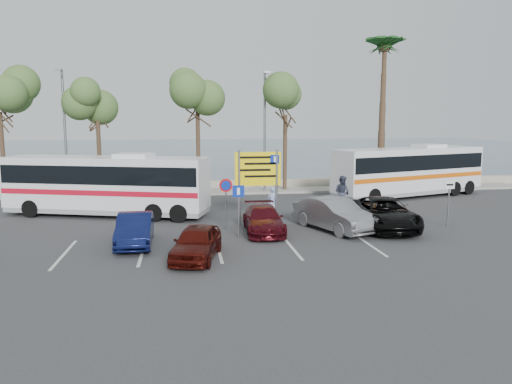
{
  "coord_description": "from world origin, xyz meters",
  "views": [
    {
      "loc": [
        -2.44,
        -20.05,
        5.04
      ],
      "look_at": [
        0.88,
        3.0,
        1.62
      ],
      "focal_mm": 35.0,
      "sensor_mm": 36.0,
      "label": 1
    }
  ],
  "objects": [
    {
      "name": "car_maroon",
      "position": [
        1.0,
        1.5,
        0.59
      ],
      "size": [
        1.82,
        4.12,
        1.18
      ],
      "primitive_type": "imported",
      "rotation": [
        0.0,
        0.0,
        -0.04
      ],
      "color": "#4B0C14",
      "rests_on": "ground"
    },
    {
      "name": "tree_mid",
      "position": [
        -1.5,
        14.0,
        6.65
      ],
      "size": [
        3.2,
        3.2,
        8.0
      ],
      "color": "#382619",
      "rests_on": "kerb_strip"
    },
    {
      "name": "pedestrian_far",
      "position": [
        6.24,
        6.5,
        0.96
      ],
      "size": [
        1.11,
        1.17,
        1.91
      ],
      "primitive_type": "imported",
      "rotation": [
        0.0,
        0.0,
        2.13
      ],
      "color": "#353A4F",
      "rests_on": "ground"
    },
    {
      "name": "car_silver_b",
      "position": [
        4.25,
        1.5,
        0.75
      ],
      "size": [
        3.14,
        4.81,
        1.5
      ],
      "primitive_type": "imported",
      "rotation": [
        0.0,
        0.0,
        0.38
      ],
      "color": "gray",
      "rests_on": "ground"
    },
    {
      "name": "sign_taxi",
      "position": [
        9.8,
        1.49,
        1.42
      ],
      "size": [
        0.5,
        0.07,
        2.2
      ],
      "color": "slate",
      "rests_on": "ground"
    },
    {
      "name": "seawall",
      "position": [
        0.0,
        16.0,
        0.3
      ],
      "size": [
        48.0,
        0.8,
        0.6
      ],
      "primitive_type": "cube",
      "color": "tan",
      "rests_on": "ground"
    },
    {
      "name": "sea",
      "position": [
        0.0,
        60.0,
        0.01
      ],
      "size": [
        140.0,
        140.0,
        0.0
      ],
      "primitive_type": "plane",
      "color": "#455F6F",
      "rests_on": "ground"
    },
    {
      "name": "kerb_strip",
      "position": [
        0.0,
        14.0,
        0.07
      ],
      "size": [
        44.0,
        2.4,
        0.15
      ],
      "primitive_type": "cube",
      "color": "gray",
      "rests_on": "ground"
    },
    {
      "name": "tree_left",
      "position": [
        -8.0,
        14.0,
        6.0
      ],
      "size": [
        3.2,
        3.2,
        7.2
      ],
      "color": "#382619",
      "rests_on": "kerb_strip"
    },
    {
      "name": "coach_bus_right",
      "position": [
        11.99,
        10.36,
        1.58
      ],
      "size": [
        11.05,
        5.78,
        3.4
      ],
      "color": "silver",
      "rests_on": "ground"
    },
    {
      "name": "street_lamp_right",
      "position": [
        3.0,
        13.52,
        4.6
      ],
      "size": [
        0.45,
        1.15,
        8.01
      ],
      "color": "slate",
      "rests_on": "kerb_strip"
    },
    {
      "name": "street_lamp_left",
      "position": [
        -10.0,
        13.52,
        4.6
      ],
      "size": [
        0.45,
        1.15,
        8.01
      ],
      "color": "slate",
      "rests_on": "kerb_strip"
    },
    {
      "name": "lane_markings",
      "position": [
        -1.14,
        -1.0,
        0.0
      ],
      "size": [
        12.02,
        4.2,
        0.01
      ],
      "primitive_type": null,
      "color": "silver",
      "rests_on": "ground"
    },
    {
      "name": "sign_parking",
      "position": [
        -0.2,
        0.79,
        1.47
      ],
      "size": [
        0.5,
        0.07,
        2.25
      ],
      "color": "slate",
      "rests_on": "ground"
    },
    {
      "name": "car_red",
      "position": [
        -2.07,
        -2.36,
        0.62
      ],
      "size": [
        2.26,
        3.86,
        1.23
      ],
      "primitive_type": "imported",
      "rotation": [
        0.0,
        0.0,
        -0.23
      ],
      "color": "#470E0A",
      "rests_on": "ground"
    },
    {
      "name": "sign_no_stop",
      "position": [
        -0.6,
        2.38,
        1.58
      ],
      "size": [
        0.6,
        0.08,
        2.35
      ],
      "color": "slate",
      "rests_on": "ground"
    },
    {
      "name": "direction_sign",
      "position": [
        1.0,
        3.2,
        2.43
      ],
      "size": [
        2.2,
        0.12,
        3.6
      ],
      "color": "slate",
      "rests_on": "ground"
    },
    {
      "name": "car_blue",
      "position": [
        -4.47,
        0.04,
        0.64
      ],
      "size": [
        1.44,
        3.9,
        1.27
      ],
      "primitive_type": "imported",
      "rotation": [
        0.0,
        0.0,
        0.02
      ],
      "color": "#0F1646",
      "rests_on": "ground"
    },
    {
      "name": "tree_right",
      "position": [
        4.5,
        14.0,
        6.17
      ],
      "size": [
        3.2,
        3.2,
        7.4
      ],
      "color": "#382619",
      "rests_on": "kerb_strip"
    },
    {
      "name": "suv_black",
      "position": [
        6.65,
        1.5,
        0.71
      ],
      "size": [
        2.87,
        5.33,
        1.42
      ],
      "primitive_type": "imported",
      "rotation": [
        0.0,
        0.0,
        -0.1
      ],
      "color": "black",
      "rests_on": "ground"
    },
    {
      "name": "ground",
      "position": [
        0.0,
        0.0,
        0.0
      ],
      "size": [
        120.0,
        120.0,
        0.0
      ],
      "primitive_type": "plane",
      "color": "#343437",
      "rests_on": "ground"
    },
    {
      "name": "palm_tree",
      "position": [
        11.5,
        14.0,
        9.87
      ],
      "size": [
        4.8,
        4.8,
        11.2
      ],
      "color": "#382619",
      "rests_on": "kerb_strip"
    },
    {
      "name": "coach_bus_left",
      "position": [
        -6.5,
        6.5,
        1.53
      ],
      "size": [
        10.79,
        5.36,
        3.3
      ],
      "color": "silver",
      "rests_on": "ground"
    },
    {
      "name": "pedestrian_near",
      "position": [
        2.0,
        5.0,
        0.78
      ],
      "size": [
        0.68,
        0.59,
        1.57
      ],
      "primitive_type": "imported",
      "rotation": [
        0.0,
        0.0,
        3.61
      ],
      "color": "#9BAFE1",
      "rests_on": "ground"
    }
  ]
}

